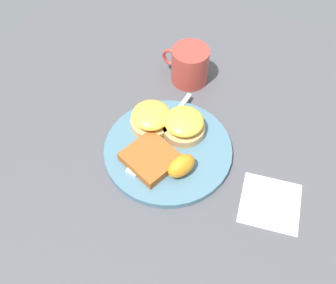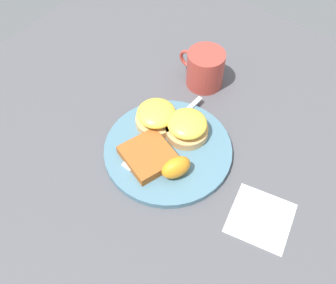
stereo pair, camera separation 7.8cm
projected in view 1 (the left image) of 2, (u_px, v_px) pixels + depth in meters
ground_plane at (168, 152)px, 0.81m from camera, size 1.10×1.10×0.00m
plate at (168, 150)px, 0.80m from camera, size 0.26×0.26×0.01m
sandwich_benedict_left at (184, 125)px, 0.80m from camera, size 0.09×0.09×0.05m
sandwich_benedict_right at (151, 118)px, 0.81m from camera, size 0.09×0.09×0.05m
hashbrown_patty at (151, 158)px, 0.77m from camera, size 0.12×0.12×0.02m
orange_wedge at (181, 166)px, 0.75m from camera, size 0.06×0.07×0.04m
fork at (158, 137)px, 0.81m from camera, size 0.03×0.24×0.00m
cup at (189, 65)px, 0.90m from camera, size 0.11×0.09×0.09m
napkin at (270, 203)px, 0.74m from camera, size 0.13×0.13×0.00m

